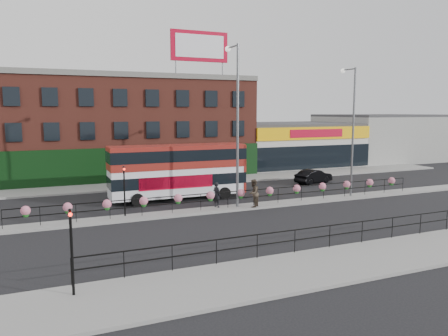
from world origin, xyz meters
name	(u,v)px	position (x,y,z in m)	size (l,w,h in m)	color
ground	(241,208)	(0.00, 0.00, 0.00)	(120.00, 120.00, 0.00)	black
south_pavement	(355,261)	(0.00, -12.00, 0.07)	(60.00, 4.00, 0.15)	gray
north_pavement	(187,182)	(0.00, 12.00, 0.07)	(60.00, 4.00, 0.15)	gray
median	(241,207)	(0.00, 0.00, 0.07)	(60.00, 1.60, 0.15)	gray
yellow_line_inner	(324,248)	(0.00, -9.70, 0.01)	(60.00, 0.10, 0.01)	gold
yellow_line_outer	(326,249)	(0.00, -9.88, 0.01)	(60.00, 0.10, 0.01)	gold
brick_building	(127,127)	(-4.00, 19.96, 5.13)	(25.00, 12.21, 10.30)	brown
supermarket	(288,144)	(16.00, 19.90, 2.65)	(15.00, 12.25, 5.30)	silver
warehouse_east	(379,137)	(30.75, 20.00, 3.15)	(14.50, 12.00, 6.30)	#999A95
billboard	(200,46)	(2.50, 14.99, 13.18)	(6.00, 0.29, 4.40)	#B10420
median_railing	(241,194)	(0.00, 0.00, 1.05)	(30.04, 0.56, 1.23)	black
south_railing	(295,236)	(-2.00, -10.10, 0.96)	(20.04, 0.05, 1.12)	black
double_decker_bus	(179,166)	(-3.07, 4.66, 2.59)	(10.47, 2.71, 4.22)	white
car	(314,176)	(10.92, 6.94, 0.66)	(4.27, 2.52, 1.33)	black
pedestrian_a	(217,195)	(-1.65, 0.45, 1.03)	(0.64, 0.75, 1.75)	black
pedestrian_b	(253,193)	(0.70, -0.55, 1.13)	(1.20, 1.18, 1.95)	#43372B
lamp_column_west	(236,111)	(-0.27, 0.31, 6.77)	(0.40, 1.96, 11.16)	slate
lamp_column_east	(351,120)	(9.63, 0.31, 6.06)	(0.36, 1.75, 9.97)	slate
traffic_light_south	(71,233)	(-12.00, -11.01, 2.47)	(0.15, 0.28, 3.65)	black
traffic_light_median	(124,180)	(-8.00, 0.39, 2.47)	(0.15, 0.28, 3.65)	black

